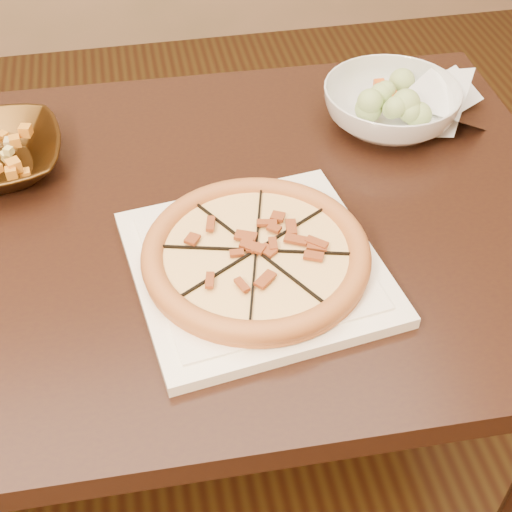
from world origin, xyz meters
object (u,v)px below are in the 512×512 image
(plate, at_px, (256,266))
(salad_bowl, at_px, (390,107))
(dining_table, at_px, (167,273))
(pizza, at_px, (256,254))

(plate, relative_size, salad_bowl, 1.59)
(dining_table, height_order, plate, plate)
(plate, xyz_separation_m, pizza, (-0.00, 0.00, 0.02))
(plate, distance_m, pizza, 0.02)
(dining_table, distance_m, plate, 0.22)
(salad_bowl, bearing_deg, pizza, -133.64)
(pizza, xyz_separation_m, salad_bowl, (0.29, 0.31, 0.00))
(pizza, relative_size, salad_bowl, 1.34)
(dining_table, bearing_deg, plate, -48.37)
(dining_table, bearing_deg, pizza, -48.38)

